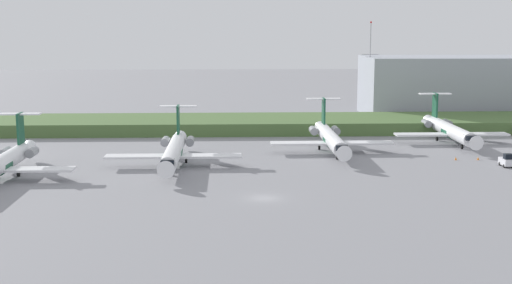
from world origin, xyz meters
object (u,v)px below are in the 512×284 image
Objects in this scene: safety_cone_mid_marker at (478,158)px; regional_jet_fifth at (449,130)px; regional_jet_second at (2,163)px; antenna_mast at (370,77)px; safety_cone_front_marker at (456,159)px; baggage_tug at (507,161)px; regional_jet_third at (174,150)px; regional_jet_fourth at (331,138)px.

regional_jet_fifth is at bearing 87.72° from safety_cone_mid_marker.
antenna_mast reaches higher than regional_jet_second.
regional_jet_second is 75.99m from safety_cone_front_marker.
regional_jet_second is 81.88m from baggage_tug.
regional_jet_third is 49.38m from safety_cone_front_marker.
regional_jet_third is 1.27× the size of antenna_mast.
regional_jet_fourth is 56.36× the size of safety_cone_mid_marker.
safety_cone_mid_marker is at bearing -92.28° from regional_jet_fifth.
baggage_tug is (55.95, -3.54, -1.53)m from regional_jet_third.
regional_jet_second and regional_jet_fifth have the same top height.
antenna_mast is at bearing 98.50° from baggage_tug.
regional_jet_third is 58.05m from regional_jet_fifth.
safety_cone_mid_marker is at bearing 2.68° from regional_jet_third.
antenna_mast reaches higher than regional_jet_third.
regional_jet_second is 27.54m from regional_jet_third.
baggage_tug is (81.61, 6.47, -1.53)m from regional_jet_second.
regional_jet_second reaches higher than safety_cone_front_marker.
safety_cone_front_marker is at bearing 179.86° from safety_cone_mid_marker.
safety_cone_mid_marker is at bearing -0.14° from safety_cone_front_marker.
regional_jet_fifth is (25.57, 9.41, 0.00)m from regional_jet_fourth.
baggage_tug is 9.03m from safety_cone_front_marker.
baggage_tug is at bearing 4.53° from regional_jet_second.
antenna_mast reaches higher than regional_jet_fourth.
antenna_mast is at bearing 71.19° from regional_jet_fourth.
regional_jet_third is 53.35m from safety_cone_mid_marker.
regional_jet_fifth is 56.36× the size of safety_cone_front_marker.
regional_jet_fifth is 1.27× the size of antenna_mast.
regional_jet_third and regional_jet_fourth have the same top height.
safety_cone_front_marker is (3.31, -60.85, -9.86)m from antenna_mast.
regional_jet_fourth is 31.60m from baggage_tug.
baggage_tug is at bearing -65.81° from safety_cone_mid_marker.
regional_jet_third is 30.82m from regional_jet_fourth.
safety_cone_mid_marker is at bearing 9.00° from regional_jet_second.
safety_cone_front_marker is 1.00× the size of safety_cone_mid_marker.
regional_jet_third and regional_jet_fifth have the same top height.
baggage_tug is (1.95, -24.86, -1.53)m from regional_jet_fifth.
antenna_mast is at bearing 100.83° from regional_jet_fifth.
regional_jet_fifth is at bearing 21.55° from regional_jet_third.
regional_jet_fifth is at bearing -79.17° from antenna_mast.
baggage_tug is at bearing -42.08° from safety_cone_front_marker.
safety_cone_front_marker is at bearing 2.90° from regional_jet_third.
safety_cone_front_marker is (20.84, -9.41, -2.26)m from regional_jet_fourth.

